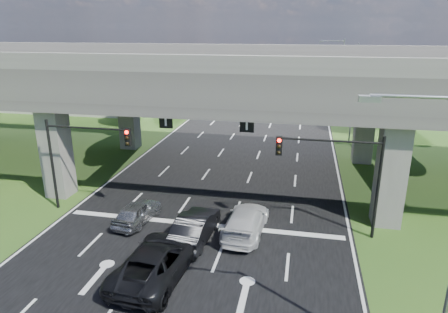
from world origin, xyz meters
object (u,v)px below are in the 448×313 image
(streetlight_near, at_px, (447,228))
(car_dark, at_px, (195,227))
(signal_left, at_px, (81,150))
(signal_right, at_px, (339,166))
(car_white, at_px, (246,221))
(streetlight_beyond, at_px, (339,70))
(streetlight_far, at_px, (350,86))
(car_silver, at_px, (137,212))
(car_trailing, at_px, (156,261))

(streetlight_near, bearing_deg, car_dark, 142.29)
(signal_left, xyz_separation_m, car_dark, (7.97, -2.25, -3.35))
(signal_right, xyz_separation_m, car_white, (-5.01, -0.94, -3.39))
(streetlight_near, bearing_deg, streetlight_beyond, 90.00)
(streetlight_far, bearing_deg, car_white, -109.14)
(signal_right, distance_m, streetlight_near, 10.33)
(signal_left, height_order, car_silver, signal_left)
(streetlight_near, bearing_deg, car_trailing, 159.99)
(car_white, relative_size, car_trailing, 0.87)
(signal_right, bearing_deg, signal_left, 180.00)
(streetlight_near, xyz_separation_m, car_dark, (-9.95, 7.69, -5.01))
(signal_right, xyz_separation_m, car_dark, (-7.67, -2.25, -3.35))
(streetlight_beyond, distance_m, car_dark, 39.89)
(signal_right, relative_size, signal_left, 1.00)
(car_silver, distance_m, car_dark, 4.24)
(streetlight_near, xyz_separation_m, car_trailing, (-10.83, 3.94, -4.98))
(streetlight_near, relative_size, car_trailing, 1.65)
(streetlight_beyond, xyz_separation_m, car_trailing, (-10.83, -42.06, -4.98))
(signal_left, bearing_deg, signal_right, 0.00)
(car_trailing, bearing_deg, signal_right, -140.65)
(signal_left, bearing_deg, streetlight_near, -29.02)
(signal_left, xyz_separation_m, car_trailing, (7.09, -6.00, -3.32))
(signal_right, height_order, streetlight_near, streetlight_near)
(streetlight_far, distance_m, car_trailing, 28.65)
(car_silver, bearing_deg, car_trailing, 129.18)
(car_dark, distance_m, car_trailing, 3.85)
(streetlight_far, relative_size, car_silver, 2.52)
(streetlight_near, distance_m, car_white, 12.64)
(car_white, bearing_deg, streetlight_near, 132.35)
(car_silver, relative_size, car_trailing, 0.66)
(signal_right, height_order, car_silver, signal_right)
(signal_right, distance_m, signal_left, 15.65)
(car_silver, bearing_deg, streetlight_far, -116.39)
(signal_right, distance_m, streetlight_beyond, 36.17)
(streetlight_near, xyz_separation_m, streetlight_far, (0.00, 30.00, 0.00))
(car_dark, bearing_deg, car_trailing, 79.15)
(streetlight_far, height_order, car_trailing, streetlight_far)
(car_dark, height_order, car_trailing, car_trailing)
(streetlight_beyond, bearing_deg, streetlight_far, -90.00)
(signal_right, height_order, signal_left, same)
(streetlight_near, relative_size, car_silver, 2.52)
(streetlight_far, xyz_separation_m, car_dark, (-9.95, -22.31, -5.01))
(streetlight_near, relative_size, streetlight_beyond, 1.00)
(streetlight_near, bearing_deg, signal_left, 150.98)
(signal_right, height_order, car_dark, signal_right)
(signal_right, distance_m, car_dark, 8.67)
(car_white, bearing_deg, signal_left, -1.71)
(car_trailing, bearing_deg, streetlight_beyond, -100.13)
(streetlight_beyond, bearing_deg, car_silver, -110.70)
(signal_left, relative_size, car_trailing, 0.99)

